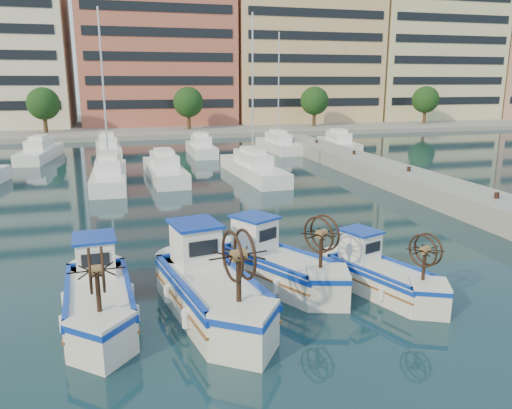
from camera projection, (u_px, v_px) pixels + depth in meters
The scene contains 8 objects.
ground at pixel (287, 298), 16.25m from camera, with size 300.00×300.00×0.00m, color #17343C.
quay at pixel (469, 201), 26.89m from camera, with size 3.00×60.00×1.20m, color gray.
waterfront at pixel (211, 53), 76.89m from camera, with size 180.00×40.00×25.60m.
yacht_marina at pixel (149, 161), 40.90m from camera, with size 37.74×24.00×11.50m.
fishing_boat_a at pixel (98, 294), 14.62m from camera, with size 2.16×4.67×2.87m.
fishing_boat_b at pixel (209, 286), 15.00m from camera, with size 2.99×5.36×3.25m.
fishing_boat_c at pixel (276, 263), 17.21m from camera, with size 3.72×4.72×2.86m.
fishing_boat_d at pixel (379, 273), 16.58m from camera, with size 2.81×4.08×2.46m.
Camera 1 is at (-4.89, -14.26, 6.86)m, focal length 35.00 mm.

